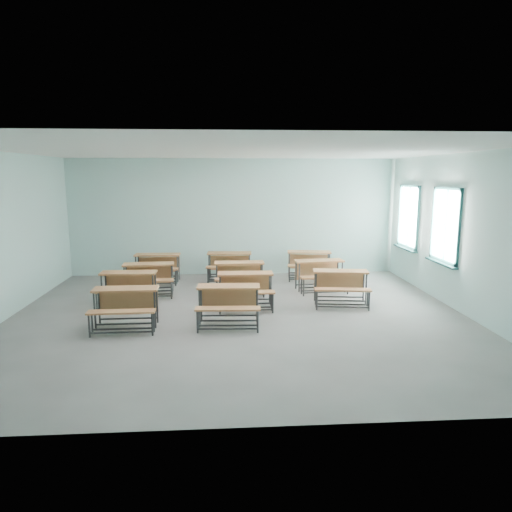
# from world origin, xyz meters

# --- Properties ---
(room) EXTENTS (9.04, 8.04, 3.24)m
(room) POSITION_xyz_m (0.08, 0.03, 1.60)
(room) COLOR gray
(room) RESTS_ON ground
(desk_unit_r0c0) EXTENTS (1.18, 0.80, 0.73)m
(desk_unit_r0c0) POSITION_xyz_m (-2.07, -0.52, 0.49)
(desk_unit_r0c0) COLOR #9F6239
(desk_unit_r0c0) RESTS_ON ground
(desk_unit_r0c1) EXTENTS (1.20, 0.84, 0.73)m
(desk_unit_r0c1) POSITION_xyz_m (-0.20, -0.47, 0.49)
(desk_unit_r0c1) COLOR #9F6239
(desk_unit_r0c1) RESTS_ON ground
(desk_unit_r1c0) EXTENTS (1.18, 0.80, 0.73)m
(desk_unit_r1c0) POSITION_xyz_m (-2.32, 0.90, 0.49)
(desk_unit_r1c0) COLOR #9F6239
(desk_unit_r1c0) RESTS_ON ground
(desk_unit_r1c1) EXTENTS (1.17, 0.78, 0.73)m
(desk_unit_r1c1) POSITION_xyz_m (0.16, 0.64, 0.49)
(desk_unit_r1c1) COLOR #9F6239
(desk_unit_r1c1) RESTS_ON ground
(desk_unit_r1c2) EXTENTS (1.25, 0.93, 0.73)m
(desk_unit_r1c2) POSITION_xyz_m (2.21, 0.73, 0.49)
(desk_unit_r1c2) COLOR #9F6239
(desk_unit_r1c2) RESTS_ON ground
(desk_unit_r2c0) EXTENTS (1.22, 0.86, 0.73)m
(desk_unit_r2c0) POSITION_xyz_m (-2.03, 1.82, 0.49)
(desk_unit_r2c0) COLOR #9F6239
(desk_unit_r2c0) RESTS_ON ground
(desk_unit_r2c1) EXTENTS (1.17, 0.80, 0.73)m
(desk_unit_r2c1) POSITION_xyz_m (0.08, 1.85, 0.49)
(desk_unit_r2c1) COLOR #9F6239
(desk_unit_r2c1) RESTS_ON ground
(desk_unit_r2c2) EXTENTS (1.24, 0.89, 0.73)m
(desk_unit_r2c2) POSITION_xyz_m (2.02, 1.95, 0.49)
(desk_unit_r2c2) COLOR #9F6239
(desk_unit_r2c2) RESTS_ON ground
(desk_unit_r3c0) EXTENTS (1.19, 0.82, 0.73)m
(desk_unit_r3c0) POSITION_xyz_m (-2.02, 3.10, 0.49)
(desk_unit_r3c0) COLOR #9F6239
(desk_unit_r3c0) RESTS_ON ground
(desk_unit_r3c1) EXTENTS (1.20, 0.84, 0.73)m
(desk_unit_r3c1) POSITION_xyz_m (-0.15, 3.22, 0.49)
(desk_unit_r3c1) COLOR #9F6239
(desk_unit_r3c1) RESTS_ON ground
(desk_unit_r3c2) EXTENTS (1.25, 0.91, 0.73)m
(desk_unit_r3c2) POSITION_xyz_m (1.99, 3.25, 0.49)
(desk_unit_r3c2) COLOR #9F6239
(desk_unit_r3c2) RESTS_ON ground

